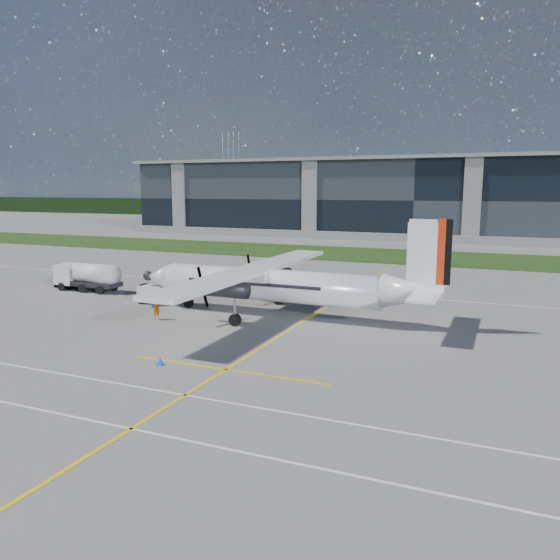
# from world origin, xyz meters

# --- Properties ---
(ground) EXTENTS (400.00, 400.00, 0.00)m
(ground) POSITION_xyz_m (0.00, 40.00, 0.00)
(ground) COLOR #615F5C
(ground) RESTS_ON ground
(grass_strip) EXTENTS (400.00, 18.00, 0.04)m
(grass_strip) POSITION_xyz_m (0.00, 48.00, 0.02)
(grass_strip) COLOR #17330D
(grass_strip) RESTS_ON ground
(terminal_building) EXTENTS (120.00, 20.00, 15.00)m
(terminal_building) POSITION_xyz_m (0.00, 80.00, 7.50)
(terminal_building) COLOR black
(terminal_building) RESTS_ON ground
(tree_line) EXTENTS (400.00, 6.00, 6.00)m
(tree_line) POSITION_xyz_m (0.00, 140.00, 3.00)
(tree_line) COLOR black
(tree_line) RESTS_ON ground
(pylon_west) EXTENTS (9.00, 4.60, 30.00)m
(pylon_west) POSITION_xyz_m (-80.00, 150.00, 15.00)
(pylon_west) COLOR gray
(pylon_west) RESTS_ON ground
(yellow_taxiway_centerline) EXTENTS (0.20, 70.00, 0.01)m
(yellow_taxiway_centerline) POSITION_xyz_m (3.00, 10.00, 0.01)
(yellow_taxiway_centerline) COLOR yellow
(yellow_taxiway_centerline) RESTS_ON ground
(white_lane_line) EXTENTS (90.00, 0.15, 0.01)m
(white_lane_line) POSITION_xyz_m (0.00, -14.00, 0.01)
(white_lane_line) COLOR white
(white_lane_line) RESTS_ON ground
(turboprop_aircraft) EXTENTS (24.74, 25.65, 7.70)m
(turboprop_aircraft) POSITION_xyz_m (0.83, 6.63, 3.85)
(turboprop_aircraft) COLOR white
(turboprop_aircraft) RESTS_ON ground
(fuel_tanker_truck) EXTENTS (7.02, 2.28, 2.63)m
(fuel_tanker_truck) POSITION_xyz_m (-20.75, 9.19, 1.32)
(fuel_tanker_truck) COLOR silver
(fuel_tanker_truck) RESTS_ON ground
(baggage_tug) EXTENTS (2.60, 1.56, 1.56)m
(baggage_tug) POSITION_xyz_m (-11.07, 6.89, 0.78)
(baggage_tug) COLOR silver
(baggage_tug) RESTS_ON ground
(ground_crew_person) EXTENTS (0.72, 0.90, 1.97)m
(ground_crew_person) POSITION_xyz_m (-7.26, 2.07, 0.99)
(ground_crew_person) COLOR #F25907
(ground_crew_person) RESTS_ON ground
(safety_cone_fwd) EXTENTS (0.36, 0.36, 0.50)m
(safety_cone_fwd) POSITION_xyz_m (-11.78, 6.87, 0.25)
(safety_cone_fwd) COLOR blue
(safety_cone_fwd) RESTS_ON ground
(safety_cone_nose_port) EXTENTS (0.36, 0.36, 0.50)m
(safety_cone_nose_port) POSITION_xyz_m (-10.02, 5.37, 0.25)
(safety_cone_nose_port) COLOR blue
(safety_cone_nose_port) RESTS_ON ground
(safety_cone_stbdwing) EXTENTS (0.36, 0.36, 0.50)m
(safety_cone_stbdwing) POSITION_xyz_m (-2.22, 20.05, 0.25)
(safety_cone_stbdwing) COLOR blue
(safety_cone_stbdwing) RESTS_ON ground
(safety_cone_nose_stbd) EXTENTS (0.36, 0.36, 0.50)m
(safety_cone_nose_stbd) POSITION_xyz_m (-10.78, 8.72, 0.25)
(safety_cone_nose_stbd) COLOR blue
(safety_cone_nose_stbd) RESTS_ON ground
(safety_cone_portwing) EXTENTS (0.36, 0.36, 0.50)m
(safety_cone_portwing) POSITION_xyz_m (-0.74, -6.71, 0.25)
(safety_cone_portwing) COLOR blue
(safety_cone_portwing) RESTS_ON ground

